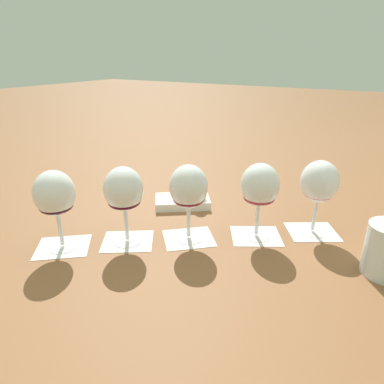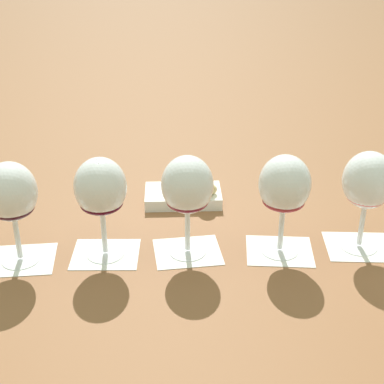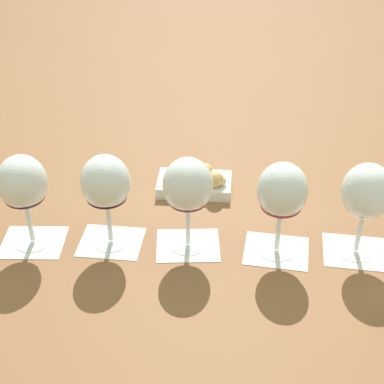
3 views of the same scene
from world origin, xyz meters
TOP-DOWN VIEW (x-y plane):
  - ground_plane at (0.00, 0.00)m, footprint 8.00×8.00m
  - tasting_card_0 at (-0.19, 0.24)m, footprint 0.15×0.15m
  - tasting_card_1 at (-0.09, 0.13)m, footprint 0.15×0.15m
  - tasting_card_2 at (-0.00, -0.01)m, footprint 0.15×0.16m
  - tasting_card_3 at (0.09, -0.12)m, footprint 0.15×0.15m
  - tasting_card_4 at (0.18, -0.24)m, footprint 0.15×0.16m
  - wine_glass_0 at (-0.19, 0.24)m, footprint 0.09×0.09m
  - wine_glass_1 at (-0.09, 0.13)m, footprint 0.09×0.09m
  - wine_glass_2 at (-0.00, -0.01)m, footprint 0.09×0.09m
  - wine_glass_3 at (0.09, -0.12)m, footprint 0.09×0.09m
  - wine_glass_4 at (0.18, -0.24)m, footprint 0.09×0.09m
  - snack_dish at (-0.16, -0.12)m, footprint 0.17×0.18m

SIDE VIEW (x-z plane):
  - ground_plane at x=0.00m, z-range 0.00..0.00m
  - tasting_card_0 at x=-0.19m, z-range 0.00..0.00m
  - tasting_card_1 at x=-0.09m, z-range 0.00..0.00m
  - tasting_card_2 at x=0.00m, z-range 0.00..0.00m
  - tasting_card_3 at x=0.09m, z-range 0.00..0.00m
  - tasting_card_4 at x=0.18m, z-range 0.00..0.00m
  - snack_dish at x=-0.16m, z-range -0.01..0.05m
  - wine_glass_0 at x=-0.19m, z-range 0.03..0.22m
  - wine_glass_4 at x=0.18m, z-range 0.04..0.22m
  - wine_glass_2 at x=0.00m, z-range 0.04..0.22m
  - wine_glass_3 at x=0.09m, z-range 0.04..0.22m
  - wine_glass_1 at x=-0.09m, z-range 0.04..0.22m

